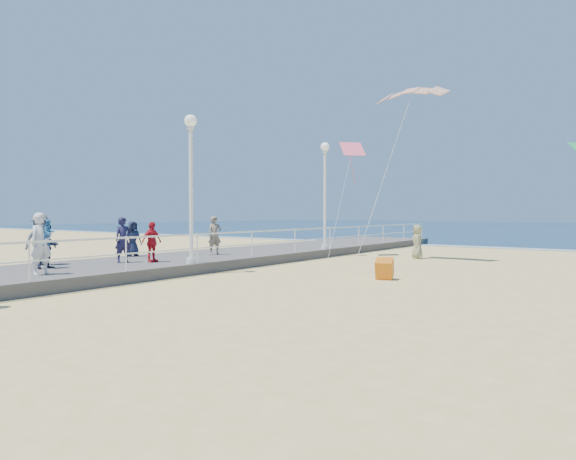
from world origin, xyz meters
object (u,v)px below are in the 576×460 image
Objects in this scene: lamp_post_mid at (191,172)px; toddler_held at (49,233)px; spectator_2 at (40,239)px; spectator_0 at (123,240)px; beach_walker_c at (417,242)px; spectator_3 at (152,242)px; woman_holding_toddler at (41,244)px; lamp_post_far at (325,184)px; spectator_6 at (215,235)px; spectator_4 at (133,239)px; box_kite at (385,271)px; spectator_7 at (48,246)px.

lamp_post_mid is 6.92× the size of toddler_held.
spectator_2 is at bearing 61.84° from toddler_held.
spectator_0 reaches higher than toddler_held.
toddler_held is 0.47× the size of beach_walker_c.
spectator_3 is (2.29, 2.97, -0.15)m from spectator_2.
woman_holding_toddler is 0.38m from toddler_held.
lamp_post_far is 6.60m from spectator_6.
lamp_post_far is 3.62× the size of spectator_4.
spectator_4 is 10.62m from box_kite.
spectator_0 is 2.69m from spectator_4.
beach_walker_c is at bearing 87.56° from box_kite.
lamp_post_mid is at bearing -38.87° from spectator_7.
spectator_0 is at bearing 134.91° from spectator_3.
lamp_post_mid is at bearing -90.00° from lamp_post_far.
toddler_held is at bearing -100.20° from lamp_post_mid.
spectator_6 reaches higher than box_kite.
lamp_post_mid is at bearing -49.41° from beach_walker_c.
lamp_post_mid is 2.91× the size of woman_holding_toddler.
spectator_3 is 0.90× the size of spectator_6.
spectator_2 is (-2.75, 1.42, -0.02)m from woman_holding_toddler.
lamp_post_far reaches higher than spectator_0.
spectator_3 is 8.47m from box_kite.
lamp_post_mid is 8.87× the size of box_kite.
spectator_7 is at bearing -162.56° from spectator_6.
spectator_6 is at bearing -22.63° from spectator_2.
beach_walker_c is (8.25, 10.20, -0.32)m from spectator_4.
spectator_6 is 9.73m from beach_walker_c.
spectator_2 reaches higher than toddler_held.
box_kite is (2.10, -7.95, -0.52)m from beach_walker_c.
beach_walker_c is at bearing -16.93° from spectator_6.
toddler_held is at bearing -93.59° from lamp_post_far.
spectator_4 is (-1.94, 1.87, -0.10)m from spectator_0.
spectator_7 reaches higher than beach_walker_c.
spectator_3 is at bearing -173.58° from box_kite.
spectator_3 is at bearing -98.76° from lamp_post_far.
lamp_post_far reaches higher than spectator_6.
beach_walker_c is at bearing -28.73° from spectator_3.
spectator_0 reaches higher than box_kite.
lamp_post_mid is 2.97× the size of spectator_2.
woman_holding_toddler is 1.10× the size of spectator_6.
spectator_0 reaches higher than spectator_6.
lamp_post_mid is at bearing -43.88° from spectator_0.
spectator_4 reaches higher than beach_walker_c.
box_kite is at bearing -47.55° from woman_holding_toddler.
lamp_post_mid reaches higher than beach_walker_c.
spectator_0 is at bearing -14.00° from spectator_7.
beach_walker_c is at bearing -22.33° from toddler_held.
spectator_4 is at bearing 162.67° from spectator_6.
lamp_post_mid is at bearing -70.73° from spectator_3.
spectator_2 is 1.22× the size of spectator_4.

